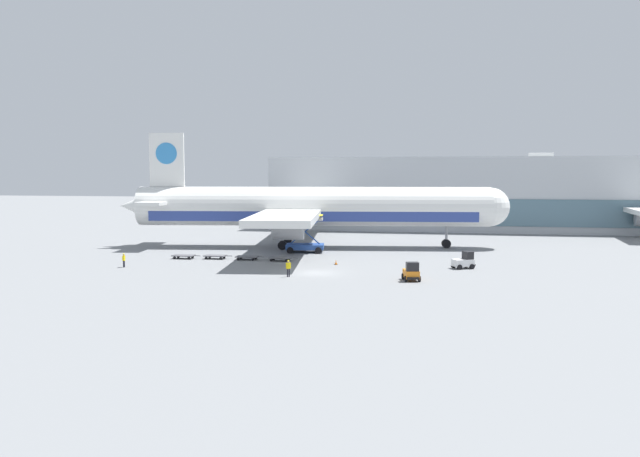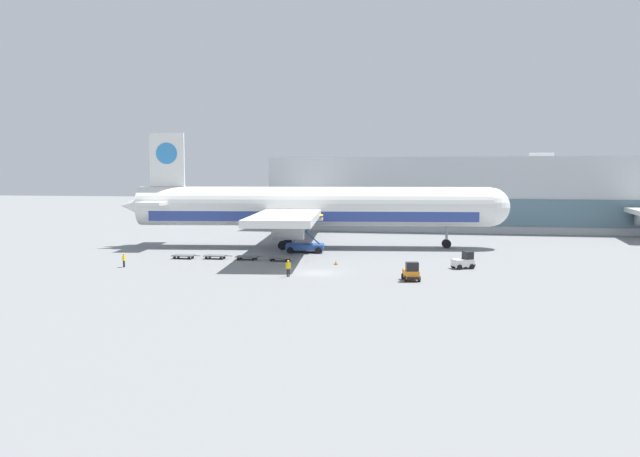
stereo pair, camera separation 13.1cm
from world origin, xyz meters
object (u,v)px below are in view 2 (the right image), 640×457
baggage_dolly_lead (184,256)px  baggage_dolly_third (247,257)px  baggage_tug_foreground (464,261)px  traffic_cone_near (336,262)px  airplane_main (307,208)px  baggage_dolly_second (215,256)px  scissor_lift_loader (305,238)px  baggage_tug_mid (411,272)px  baggage_dolly_trail (280,258)px  ground_crew_near (124,259)px  ground_crew_far (288,267)px

baggage_dolly_lead → baggage_dolly_third: 8.43m
baggage_tug_foreground → traffic_cone_near: baggage_tug_foreground is taller
airplane_main → baggage_dolly_lead: bearing=-138.6°
baggage_dolly_second → traffic_cone_near: (16.13, -2.27, -0.12)m
scissor_lift_loader → baggage_dolly_lead: 16.96m
baggage_dolly_lead → baggage_tug_mid: bearing=-21.3°
baggage_dolly_third → traffic_cone_near: size_ratio=6.60×
baggage_tug_mid → baggage_dolly_third: size_ratio=0.73×
airplane_main → baggage_dolly_trail: (-0.53, -14.94, -5.45)m
baggage_dolly_lead → baggage_dolly_third: bearing=2.3°
baggage_dolly_lead → traffic_cone_near: (20.24, -1.74, -0.12)m
baggage_dolly_trail → ground_crew_near: bearing=-154.1°
airplane_main → scissor_lift_loader: 7.07m
baggage_tug_foreground → baggage_tug_mid: (-5.78, -9.33, 0.00)m
ground_crew_near → ground_crew_far: size_ratio=0.91×
baggage_tug_mid → baggage_dolly_trail: size_ratio=0.73×
baggage_tug_foreground → baggage_dolly_lead: size_ratio=0.76×
airplane_main → ground_crew_far: 27.00m
baggage_tug_mid → baggage_dolly_third: bearing=-131.4°
baggage_tug_mid → scissor_lift_loader: bearing=-155.5°
baggage_dolly_lead → ground_crew_near: 9.16m
baggage_dolly_lead → ground_crew_near: ground_crew_near is taller
ground_crew_near → baggage_dolly_third: bearing=122.2°
baggage_dolly_second → ground_crew_near: ground_crew_near is taller
baggage_tug_foreground → baggage_dolly_second: 31.37m
airplane_main → baggage_dolly_trail: bearing=-99.0°
baggage_dolly_trail → traffic_cone_near: 7.61m
airplane_main → baggage_tug_mid: size_ratio=21.57×
airplane_main → baggage_dolly_third: size_ratio=15.66×
airplane_main → baggage_tug_mid: (16.22, -26.44, -4.96)m
baggage_dolly_third → ground_crew_far: ground_crew_far is taller
baggage_tug_foreground → baggage_dolly_third: size_ratio=0.76×
baggage_tug_foreground → baggage_tug_mid: same height
airplane_main → baggage_dolly_lead: (-13.37, -15.00, -5.45)m
baggage_dolly_lead → ground_crew_far: bearing=-34.6°
baggage_dolly_trail → baggage_tug_mid: bearing=-34.6°
airplane_main → ground_crew_near: airplane_main is taller
baggage_dolly_third → ground_crew_far: 14.29m
baggage_dolly_trail → ground_crew_far: ground_crew_far is taller
baggage_dolly_third → baggage_dolly_trail: size_ratio=1.00×
baggage_tug_mid → baggage_dolly_third: 24.23m
baggage_dolly_lead → ground_crew_near: size_ratio=2.23×
traffic_cone_near → baggage_dolly_trail: bearing=166.3°
baggage_dolly_second → traffic_cone_near: size_ratio=6.60×
baggage_dolly_third → baggage_dolly_trail: (4.42, -0.29, 0.00)m
baggage_dolly_third → traffic_cone_near: (11.82, -2.09, -0.12)m
baggage_tug_foreground → traffic_cone_near: 15.14m
scissor_lift_loader → traffic_cone_near: scissor_lift_loader is taller
baggage_dolly_third → baggage_dolly_second: bearing=177.5°
baggage_dolly_lead → baggage_dolly_trail: 12.84m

